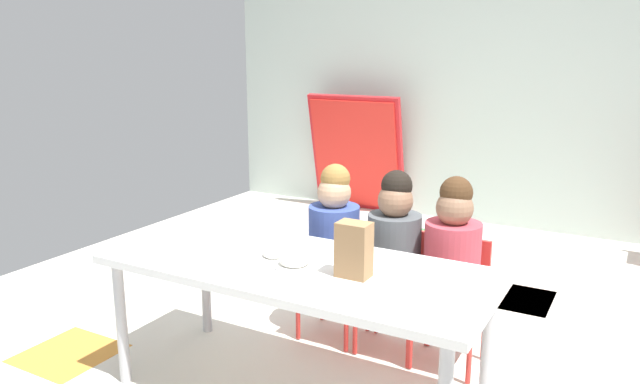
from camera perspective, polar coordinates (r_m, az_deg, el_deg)
ground_plane at (r=3.26m, az=6.56°, el=-14.01°), size 5.27×4.97×0.02m
back_wall at (r=5.29m, az=17.64°, el=11.32°), size 5.27×0.10×2.70m
craft_table at (r=2.56m, az=-2.23°, el=-7.88°), size 1.65×0.70×0.61m
seated_child_near_camera at (r=3.09m, az=1.40°, el=-4.10°), size 0.32×0.31×0.92m
seated_child_middle_seat at (r=2.96m, az=7.08°, el=-5.00°), size 0.34×0.34×0.92m
seated_child_far_right at (r=2.87m, az=12.44°, el=-5.81°), size 0.33×0.33×0.92m
folded_activity_table at (r=5.60m, az=3.45°, el=3.63°), size 0.90×0.29×1.09m
paper_bag_brown at (r=2.36m, az=3.22°, el=-5.47°), size 0.13×0.09×0.22m
paper_plate_near_edge at (r=2.50m, az=-2.41°, el=-6.92°), size 0.18×0.18×0.01m
donut_powdered_on_plate at (r=2.49m, az=-2.42°, el=-6.41°), size 0.13×0.13×0.04m
donut_powdered_loose at (r=2.62m, az=-4.11°, el=-5.71°), size 0.12×0.12×0.03m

